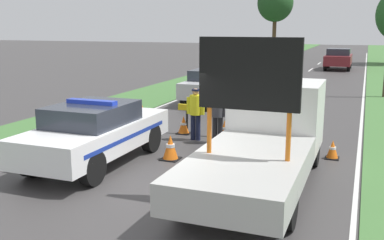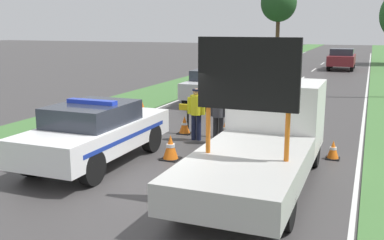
{
  "view_description": "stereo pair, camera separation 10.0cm",
  "coord_description": "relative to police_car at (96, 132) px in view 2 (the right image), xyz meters",
  "views": [
    {
      "loc": [
        4.04,
        -7.99,
        3.36
      ],
      "look_at": [
        0.14,
        2.09,
        1.1
      ],
      "focal_mm": 42.0,
      "sensor_mm": 36.0,
      "label": 1
    },
    {
      "loc": [
        4.13,
        -7.95,
        3.36
      ],
      "look_at": [
        0.14,
        2.09,
        1.1
      ],
      "focal_mm": 42.0,
      "sensor_mm": 36.0,
      "label": 2
    }
  ],
  "objects": [
    {
      "name": "pedestrian_civilian",
      "position": [
        2.21,
        2.97,
        0.12
      ],
      "size": [
        0.57,
        0.36,
        1.58
      ],
      "rotation": [
        0.0,
        0.0,
        0.45
      ],
      "color": "#232326",
      "rests_on": "ground"
    },
    {
      "name": "grass_verge_left",
      "position": [
        -3.72,
        18.79,
        -0.79
      ],
      "size": [
        3.31,
        120.0,
        0.03
      ],
      "color": "#427038",
      "rests_on": "ground"
    },
    {
      "name": "traffic_cone_centre_front",
      "position": [
        5.47,
        2.54,
        -0.56
      ],
      "size": [
        0.35,
        0.35,
        0.49
      ],
      "color": "black",
      "rests_on": "ground"
    },
    {
      "name": "queued_car_wagon_maroon",
      "position": [
        4.04,
        28.2,
        0.06
      ],
      "size": [
        1.94,
        4.27,
        1.65
      ],
      "rotation": [
        0.0,
        0.0,
        3.14
      ],
      "color": "maroon",
      "rests_on": "ground"
    },
    {
      "name": "traffic_cone_behind_barrier",
      "position": [
        1.59,
        0.96,
        -0.49
      ],
      "size": [
        0.47,
        0.47,
        0.64
      ],
      "color": "black",
      "rests_on": "ground"
    },
    {
      "name": "traffic_cone_near_truck",
      "position": [
        0.83,
        3.71,
        -0.53
      ],
      "size": [
        0.41,
        0.41,
        0.57
      ],
      "color": "black",
      "rests_on": "ground"
    },
    {
      "name": "traffic_cone_near_police",
      "position": [
        -1.38,
        5.04,
        -0.46
      ],
      "size": [
        0.51,
        0.51,
        0.7
      ],
      "color": "black",
      "rests_on": "ground"
    },
    {
      "name": "queued_car_suv_grey",
      "position": [
        0.01,
        15.68,
        0.05
      ],
      "size": [
        1.73,
        4.5,
        1.68
      ],
      "rotation": [
        0.0,
        0.0,
        3.14
      ],
      "color": "slate",
      "rests_on": "ground"
    },
    {
      "name": "police_officer",
      "position": [
        1.47,
        3.08,
        0.13
      ],
      "size": [
        0.56,
        0.36,
        1.57
      ],
      "rotation": [
        0.0,
        0.0,
        3.59
      ],
      "color": "#191E38",
      "rests_on": "ground"
    },
    {
      "name": "road_barrier",
      "position": [
        2.1,
        3.75,
        -0.02
      ],
      "size": [
        2.92,
        0.08,
        0.95
      ],
      "rotation": [
        0.0,
        0.0,
        -0.12
      ],
      "color": "black",
      "rests_on": "ground"
    },
    {
      "name": "police_car",
      "position": [
        0.0,
        0.0,
        0.0
      ],
      "size": [
        1.85,
        4.66,
        1.62
      ],
      "rotation": [
        0.0,
        0.0,
        -0.05
      ],
      "color": "white",
      "rests_on": "ground"
    },
    {
      "name": "work_truck",
      "position": [
        4.14,
        0.44,
        0.2
      ],
      "size": [
        2.1,
        5.93,
        3.17
      ],
      "rotation": [
        0.0,
        0.0,
        3.09
      ],
      "color": "white",
      "rests_on": "ground"
    },
    {
      "name": "traffic_cone_lane_edge",
      "position": [
        2.24,
        3.57,
        -0.53
      ],
      "size": [
        0.41,
        0.41,
        0.57
      ],
      "color": "black",
      "rests_on": "ground"
    },
    {
      "name": "ground_plane",
      "position": [
        2.07,
        -1.21,
        -0.81
      ],
      "size": [
        160.0,
        160.0,
        0.0
      ],
      "primitive_type": "plane",
      "color": "#3D3A3A"
    },
    {
      "name": "queued_car_sedan_silver",
      "position": [
        -0.17,
        9.55,
        -0.01
      ],
      "size": [
        1.84,
        3.97,
        1.5
      ],
      "rotation": [
        0.0,
        0.0,
        3.14
      ],
      "color": "#B2B2B7",
      "rests_on": "ground"
    },
    {
      "name": "lane_markings",
      "position": [
        2.07,
        18.93,
        -0.8
      ],
      "size": [
        8.18,
        67.09,
        0.01
      ],
      "color": "silver",
      "rests_on": "ground"
    },
    {
      "name": "roadside_tree_near_right",
      "position": [
        -2.75,
        36.68,
        4.78
      ],
      "size": [
        3.54,
        3.54,
        7.49
      ],
      "color": "#4C3823",
      "rests_on": "ground"
    },
    {
      "name": "queued_car_van_white",
      "position": [
        0.0,
        22.84,
        -0.04
      ],
      "size": [
        1.7,
        4.01,
        1.49
      ],
      "rotation": [
        0.0,
        0.0,
        3.14
      ],
      "color": "silver",
      "rests_on": "ground"
    }
  ]
}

